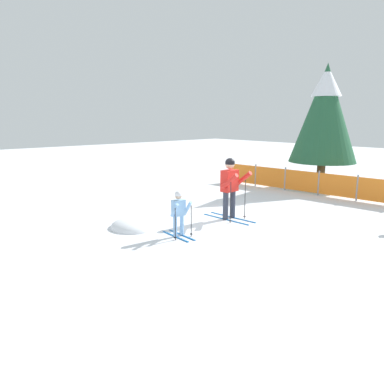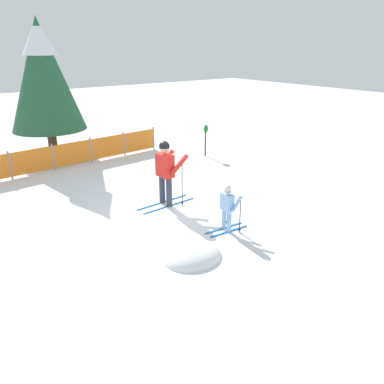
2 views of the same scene
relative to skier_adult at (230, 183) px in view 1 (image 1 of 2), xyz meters
The scene contains 6 objects.
ground_plane 1.10m from the skier_adult, 117.93° to the right, with size 60.00×60.00×0.00m, color white.
skier_adult is the anchor object (origin of this frame).
skier_child 2.19m from the skier_adult, 82.48° to the right, with size 1.08×0.54×1.13m.
safety_fence 4.99m from the skier_adult, 98.92° to the left, with size 7.11×0.62×0.93m.
conifer_far 6.96m from the skier_adult, 97.95° to the left, with size 2.70×2.70×5.02m.
snow_mound 3.03m from the skier_adult, 112.68° to the right, with size 1.27×1.08×0.51m, color white.
Camera 1 is at (7.24, -7.49, 2.87)m, focal length 35.00 mm.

